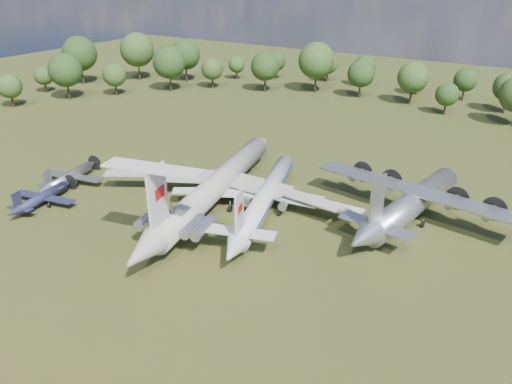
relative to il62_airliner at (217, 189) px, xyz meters
The scene contains 7 objects.
ground 5.27m from the il62_airliner, 155.75° to the right, with size 300.00×300.00×0.00m, color #233B13.
il62_airliner is the anchor object (origin of this frame).
tu104_jet 8.13m from the il62_airliner, 11.94° to the left, with size 29.91×39.88×3.99m, color silver, non-canonical shape.
an12_transport 29.86m from the il62_airliner, 20.97° to the left, with size 31.90×35.65×4.69m, color #A6A9AE, non-canonical shape.
small_prop_west 27.66m from the il62_airliner, 146.42° to the right, with size 10.89×14.85×2.18m, color black, non-canonical shape.
small_prop_northwest 27.16m from the il62_airliner, 164.12° to the right, with size 11.66×15.90×2.33m, color #A3A5AB, non-canonical shape.
person_on_il62 14.74m from the il62_airliner, 77.73° to the right, with size 0.57×0.38×1.58m, color olive.
Camera 1 is at (47.50, -55.72, 35.06)m, focal length 35.00 mm.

